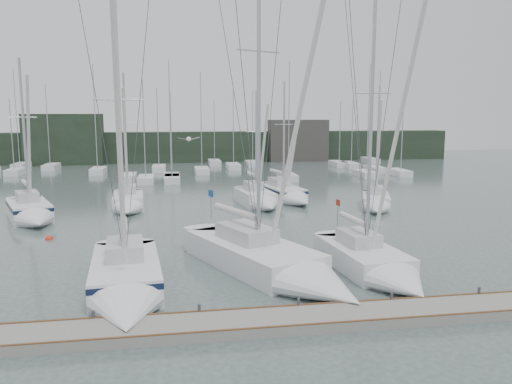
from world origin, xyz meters
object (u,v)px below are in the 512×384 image
sailboat_mid_e (376,204)px  buoy_c (49,239)px  sailboat_mid_d (288,195)px  sailboat_mid_a (32,213)px  sailboat_near_right (380,268)px  buoy_d (249,225)px  sailboat_mid_b (128,204)px  sailboat_near_center (283,268)px  buoy_a (198,238)px  buoy_b (239,226)px  sailboat_near_left (126,286)px  sailboat_mid_c (260,200)px

sailboat_mid_e → buoy_c: sailboat_mid_e is taller
sailboat_mid_d → sailboat_mid_a: bearing=-177.2°
sailboat_near_right → buoy_d: bearing=103.9°
sailboat_mid_b → sailboat_mid_e: (20.70, -3.00, -0.04)m
sailboat_near_center → sailboat_mid_a: 22.45m
buoy_d → sailboat_mid_e: bearing=19.1°
buoy_d → buoy_a: bearing=-140.0°
sailboat_near_right → buoy_d: (-4.60, 12.98, -0.56)m
buoy_b → sailboat_near_right: bearing=-66.9°
sailboat_near_right → buoy_a: sailboat_near_right is taller
sailboat_mid_b → buoy_c: size_ratio=24.82×
sailboat_mid_e → buoy_a: size_ratio=23.08×
sailboat_mid_a → sailboat_near_right: bearing=-61.2°
buoy_d → sailboat_mid_a: bearing=167.4°
sailboat_mid_e → buoy_d: sailboat_mid_e is taller
sailboat_near_left → sailboat_mid_b: 20.88m
sailboat_near_left → sailboat_mid_a: bearing=110.6°
sailboat_near_left → sailboat_mid_b: bearing=89.4°
sailboat_mid_b → sailboat_mid_c: bearing=-5.5°
sailboat_mid_b → buoy_d: (9.20, -6.99, -0.57)m
sailboat_mid_a → sailboat_mid_c: bearing=-12.4°
sailboat_near_center → sailboat_mid_e: size_ratio=1.71×
sailboat_mid_b → sailboat_mid_e: sailboat_mid_b is taller
sailboat_mid_c → buoy_d: sailboat_mid_c is taller
sailboat_near_left → sailboat_near_center: (7.33, 1.42, -0.00)m
sailboat_near_right → sailboat_mid_c: sailboat_near_right is taller
sailboat_mid_d → sailboat_mid_c: bearing=-154.7°
sailboat_mid_c → sailboat_mid_e: (9.54, -2.71, -0.07)m
buoy_c → sailboat_mid_d: bearing=31.0°
sailboat_near_right → buoy_c: (-18.05, 10.91, -0.56)m
sailboat_near_left → sailboat_near_center: size_ratio=0.78×
sailboat_mid_c → buoy_c: (-15.40, -8.76, -0.60)m
sailboat_near_left → sailboat_mid_a: sailboat_near_left is taller
sailboat_mid_b → sailboat_mid_c: (11.16, -0.29, 0.03)m
sailboat_near_center → sailboat_mid_b: bearing=90.7°
sailboat_near_center → sailboat_mid_a: size_ratio=1.45×
sailboat_mid_d → sailboat_mid_e: size_ratio=1.07×
sailboat_mid_a → sailboat_mid_c: (17.91, 3.12, -0.06)m
sailboat_mid_a → sailboat_mid_e: bearing=-21.5°
sailboat_near_left → buoy_c: (-5.95, 11.76, -0.63)m
sailboat_mid_d → buoy_d: size_ratio=25.47×
sailboat_near_center → sailboat_mid_e: bearing=30.2°
sailboat_mid_d → buoy_d: bearing=-131.0°
sailboat_mid_d → buoy_a: sailboat_mid_d is taller
sailboat_mid_e → buoy_c: 25.67m
sailboat_near_right → buoy_a: bearing=125.4°
sailboat_near_right → sailboat_mid_a: 26.38m
sailboat_near_center → sailboat_mid_b: size_ratio=1.55×
sailboat_mid_b → sailboat_mid_d: bearing=4.2°
sailboat_mid_b → buoy_a: 11.56m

